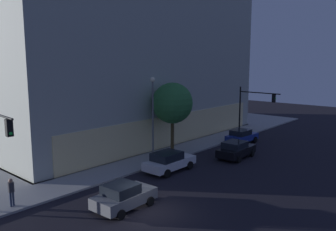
{
  "coord_description": "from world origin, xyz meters",
  "views": [
    {
      "loc": [
        -14.02,
        -13.87,
        9.04
      ],
      "look_at": [
        4.1,
        2.03,
        5.26
      ],
      "focal_mm": 36.57,
      "sensor_mm": 36.0,
      "label": 1
    }
  ],
  "objects_px": {
    "pedestrian_waiting": "(11,190)",
    "car_blue": "(242,136)",
    "car_grey": "(124,196)",
    "car_white": "(169,161)",
    "sidewalk_tree": "(172,103)",
    "car_black": "(236,149)",
    "street_lamp_sidewalk": "(153,108)",
    "traffic_light_far_corner": "(252,104)",
    "modern_building": "(112,46)"
  },
  "relations": [
    {
      "from": "pedestrian_waiting",
      "to": "car_blue",
      "type": "relative_size",
      "value": 0.42
    },
    {
      "from": "car_grey",
      "to": "car_white",
      "type": "relative_size",
      "value": 0.87
    },
    {
      "from": "sidewalk_tree",
      "to": "car_black",
      "type": "relative_size",
      "value": 1.54
    },
    {
      "from": "street_lamp_sidewalk",
      "to": "car_black",
      "type": "height_order",
      "value": "street_lamp_sidewalk"
    },
    {
      "from": "car_white",
      "to": "car_black",
      "type": "relative_size",
      "value": 1.05
    },
    {
      "from": "car_white",
      "to": "sidewalk_tree",
      "type": "bearing_deg",
      "value": 37.62
    },
    {
      "from": "traffic_light_far_corner",
      "to": "car_grey",
      "type": "bearing_deg",
      "value": -171.63
    },
    {
      "from": "traffic_light_far_corner",
      "to": "car_blue",
      "type": "distance_m",
      "value": 4.39
    },
    {
      "from": "sidewalk_tree",
      "to": "car_white",
      "type": "height_order",
      "value": "sidewalk_tree"
    },
    {
      "from": "traffic_light_far_corner",
      "to": "sidewalk_tree",
      "type": "relative_size",
      "value": 0.86
    },
    {
      "from": "street_lamp_sidewalk",
      "to": "pedestrian_waiting",
      "type": "relative_size",
      "value": 4.24
    },
    {
      "from": "car_grey",
      "to": "car_blue",
      "type": "bearing_deg",
      "value": 8.67
    },
    {
      "from": "street_lamp_sidewalk",
      "to": "car_black",
      "type": "bearing_deg",
      "value": -39.76
    },
    {
      "from": "street_lamp_sidewalk",
      "to": "car_blue",
      "type": "relative_size",
      "value": 1.79
    },
    {
      "from": "modern_building",
      "to": "car_black",
      "type": "relative_size",
      "value": 7.31
    },
    {
      "from": "modern_building",
      "to": "car_blue",
      "type": "height_order",
      "value": "modern_building"
    },
    {
      "from": "pedestrian_waiting",
      "to": "car_blue",
      "type": "distance_m",
      "value": 24.89
    },
    {
      "from": "pedestrian_waiting",
      "to": "modern_building",
      "type": "bearing_deg",
      "value": 34.49
    },
    {
      "from": "traffic_light_far_corner",
      "to": "sidewalk_tree",
      "type": "height_order",
      "value": "sidewalk_tree"
    },
    {
      "from": "street_lamp_sidewalk",
      "to": "pedestrian_waiting",
      "type": "xyz_separation_m",
      "value": [
        -13.11,
        -0.39,
        -3.72
      ]
    },
    {
      "from": "modern_building",
      "to": "car_grey",
      "type": "xyz_separation_m",
      "value": [
        -14.51,
        -18.34,
        -10.15
      ]
    },
    {
      "from": "sidewalk_tree",
      "to": "car_grey",
      "type": "xyz_separation_m",
      "value": [
        -11.78,
        -6.08,
        -4.25
      ]
    },
    {
      "from": "sidewalk_tree",
      "to": "car_grey",
      "type": "bearing_deg",
      "value": -152.69
    },
    {
      "from": "car_blue",
      "to": "street_lamp_sidewalk",
      "type": "bearing_deg",
      "value": 167.78
    },
    {
      "from": "sidewalk_tree",
      "to": "traffic_light_far_corner",
      "type": "bearing_deg",
      "value": -13.4
    },
    {
      "from": "pedestrian_waiting",
      "to": "car_grey",
      "type": "height_order",
      "value": "pedestrian_waiting"
    },
    {
      "from": "pedestrian_waiting",
      "to": "car_black",
      "type": "distance_m",
      "value": 19.76
    },
    {
      "from": "modern_building",
      "to": "car_white",
      "type": "height_order",
      "value": "modern_building"
    },
    {
      "from": "pedestrian_waiting",
      "to": "car_blue",
      "type": "bearing_deg",
      "value": -4.94
    },
    {
      "from": "traffic_light_far_corner",
      "to": "street_lamp_sidewalk",
      "type": "height_order",
      "value": "street_lamp_sidewalk"
    },
    {
      "from": "traffic_light_far_corner",
      "to": "street_lamp_sidewalk",
      "type": "bearing_deg",
      "value": 171.33
    },
    {
      "from": "modern_building",
      "to": "car_black",
      "type": "height_order",
      "value": "modern_building"
    },
    {
      "from": "modern_building",
      "to": "car_black",
      "type": "distance_m",
      "value": 20.47
    },
    {
      "from": "pedestrian_waiting",
      "to": "car_black",
      "type": "height_order",
      "value": "pedestrian_waiting"
    },
    {
      "from": "modern_building",
      "to": "car_white",
      "type": "bearing_deg",
      "value": -114.39
    },
    {
      "from": "pedestrian_waiting",
      "to": "car_grey",
      "type": "distance_m",
      "value": 6.96
    },
    {
      "from": "street_lamp_sidewalk",
      "to": "modern_building",
      "type": "bearing_deg",
      "value": 64.81
    },
    {
      "from": "street_lamp_sidewalk",
      "to": "sidewalk_tree",
      "type": "bearing_deg",
      "value": 8.24
    },
    {
      "from": "modern_building",
      "to": "car_black",
      "type": "xyz_separation_m",
      "value": [
        0.1,
        -17.79,
        -10.13
      ]
    },
    {
      "from": "traffic_light_far_corner",
      "to": "car_grey",
      "type": "height_order",
      "value": "traffic_light_far_corner"
    },
    {
      "from": "car_grey",
      "to": "car_blue",
      "type": "distance_m",
      "value": 20.44
    },
    {
      "from": "modern_building",
      "to": "car_black",
      "type": "bearing_deg",
      "value": -89.68
    },
    {
      "from": "traffic_light_far_corner",
      "to": "sidewalk_tree",
      "type": "bearing_deg",
      "value": 166.6
    },
    {
      "from": "street_lamp_sidewalk",
      "to": "car_blue",
      "type": "xyz_separation_m",
      "value": [
        11.69,
        -2.53,
        -4.11
      ]
    },
    {
      "from": "modern_building",
      "to": "car_blue",
      "type": "relative_size",
      "value": 7.78
    },
    {
      "from": "street_lamp_sidewalk",
      "to": "pedestrian_waiting",
      "type": "distance_m",
      "value": 13.63
    },
    {
      "from": "car_black",
      "to": "sidewalk_tree",
      "type": "bearing_deg",
      "value": 117.05
    },
    {
      "from": "sidewalk_tree",
      "to": "car_white",
      "type": "distance_m",
      "value": 6.92
    },
    {
      "from": "car_grey",
      "to": "car_black",
      "type": "height_order",
      "value": "car_black"
    },
    {
      "from": "car_blue",
      "to": "car_black",
      "type": "bearing_deg",
      "value": -155.7
    }
  ]
}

